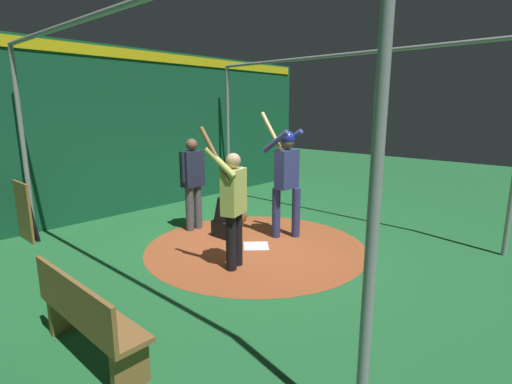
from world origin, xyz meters
name	(u,v)px	position (x,y,z in m)	size (l,w,h in m)	color
ground_plane	(256,247)	(0.00, 0.00, 0.00)	(26.90, 26.90, 0.00)	#216633
dirt_circle	(256,247)	(0.00, 0.00, 0.00)	(3.70, 3.70, 0.01)	#9E4C28
home_plate	(256,246)	(0.00, 0.00, 0.01)	(0.42, 0.42, 0.01)	white
batter	(286,173)	(0.04, 0.74, 1.18)	(0.68, 0.49, 2.23)	navy
catcher	(228,216)	(-0.73, 0.05, 0.39)	(0.58, 0.40, 0.98)	black
umpire	(193,179)	(-1.53, -0.09, 0.99)	(0.22, 0.49, 1.75)	#4C4C51
visitor	(233,203)	(0.34, -0.85, 0.98)	(0.54, 0.59, 2.06)	black
back_wall	(134,131)	(-3.66, 0.00, 1.79)	(0.23, 10.90, 3.55)	#145133
cage_frame	(256,104)	(0.00, 0.00, 2.35)	(6.43, 4.86, 3.34)	gray
bat_rack	(22,211)	(-3.42, -2.48, 0.49)	(1.06, 0.20, 1.05)	olive
bench	(86,316)	(0.86, -3.26, 0.44)	(1.54, 0.36, 0.85)	olive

